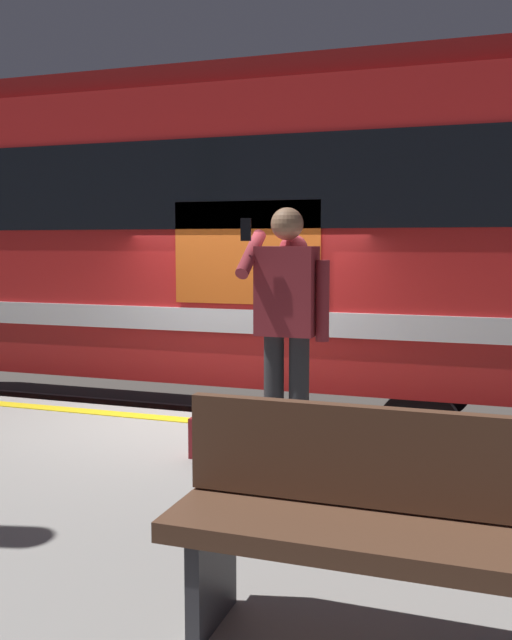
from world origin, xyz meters
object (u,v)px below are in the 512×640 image
train_carriage (141,230)px  passenger (287,314)px  bench (368,521)px  handbag (214,435)px

train_carriage → passenger: bearing=130.2°
train_carriage → bench: (-3.94, 5.61, -1.20)m
passenger → handbag: (0.53, 0.05, -0.88)m
handbag → bench: 2.50m
handbag → bench: bearing=126.0°
train_carriage → handbag: size_ratio=31.30×
train_carriage → bench: size_ratio=7.33×
handbag → bench: (-1.46, 2.01, 0.32)m
train_carriage → passenger: train_carriage is taller
passenger → handbag: bearing=5.1°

